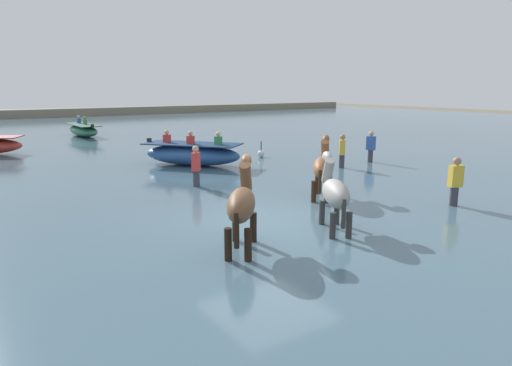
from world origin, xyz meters
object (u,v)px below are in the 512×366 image
(person_spectator_far, at_px, (371,150))
(person_wading_close, at_px, (455,187))
(horse_trailing_grey, at_px, (335,195))
(person_wading_mid, at_px, (196,171))
(person_onlooker_right, at_px, (342,155))
(channel_buoy, at_px, (261,153))
(horse_lead_chestnut, at_px, (323,168))
(horse_flank_bay, at_px, (242,206))
(boat_near_port, at_px, (83,130))
(boat_mid_outer, at_px, (192,154))

(person_spectator_far, bearing_deg, person_wading_close, -119.85)
(horse_trailing_grey, bearing_deg, person_wading_mid, 95.73)
(person_onlooker_right, bearing_deg, channel_buoy, 105.55)
(horse_lead_chestnut, bearing_deg, horse_flank_bay, -151.06)
(channel_buoy, bearing_deg, boat_near_port, 108.55)
(horse_flank_bay, distance_m, person_wading_close, 6.11)
(boat_near_port, height_order, boat_mid_outer, boat_mid_outer)
(boat_near_port, bearing_deg, horse_lead_chestnut, -85.10)
(person_spectator_far, relative_size, channel_buoy, 2.40)
(boat_near_port, distance_m, person_onlooker_right, 17.44)
(horse_lead_chestnut, distance_m, channel_buoy, 7.31)
(person_spectator_far, distance_m, person_onlooker_right, 1.88)
(horse_flank_bay, height_order, person_spectator_far, horse_flank_bay)
(horse_trailing_grey, bearing_deg, channel_buoy, 64.48)
(horse_trailing_grey, distance_m, boat_near_port, 21.88)
(boat_near_port, bearing_deg, boat_mid_outer, -85.56)
(horse_lead_chestnut, bearing_deg, person_wading_close, -48.51)
(boat_mid_outer, distance_m, person_onlooker_right, 5.63)
(boat_mid_outer, bearing_deg, horse_trailing_grey, -96.55)
(horse_flank_bay, height_order, channel_buoy, horse_flank_bay)
(person_onlooker_right, bearing_deg, boat_mid_outer, 140.49)
(horse_lead_chestnut, xyz_separation_m, person_onlooker_right, (3.67, 3.03, -0.32))
(horse_flank_bay, relative_size, channel_buoy, 3.01)
(horse_lead_chestnut, xyz_separation_m, horse_trailing_grey, (-1.69, -2.25, -0.04))
(horse_trailing_grey, xyz_separation_m, person_wading_mid, (-0.54, 5.37, -0.28))
(horse_lead_chestnut, relative_size, person_wading_close, 1.24)
(boat_mid_outer, bearing_deg, horse_lead_chestnut, -84.20)
(horse_flank_bay, xyz_separation_m, person_spectator_far, (9.42, 5.48, -0.34))
(person_wading_mid, bearing_deg, boat_near_port, 88.11)
(person_spectator_far, xyz_separation_m, person_wading_close, (-3.34, -5.81, 0.00))
(horse_trailing_grey, bearing_deg, horse_flank_bay, 177.43)
(boat_mid_outer, distance_m, person_wading_close, 9.53)
(horse_trailing_grey, height_order, person_onlooker_right, horse_trailing_grey)
(horse_flank_bay, xyz_separation_m, boat_mid_outer, (3.22, 8.76, -0.39))
(horse_trailing_grey, distance_m, person_wading_close, 3.90)
(horse_lead_chestnut, distance_m, horse_flank_bay, 4.45)
(person_spectator_far, bearing_deg, horse_trailing_grey, -142.30)
(boat_near_port, distance_m, person_spectator_far, 17.82)
(horse_trailing_grey, xyz_separation_m, channel_buoy, (4.32, 9.04, -0.60))
(horse_flank_bay, height_order, person_wading_mid, horse_flank_bay)
(person_wading_mid, relative_size, channel_buoy, 2.40)
(person_onlooker_right, xyz_separation_m, channel_buoy, (-1.05, 3.76, -0.32))
(horse_lead_chestnut, distance_m, person_onlooker_right, 4.77)
(person_wading_close, distance_m, person_onlooker_right, 5.70)
(horse_lead_chestnut, height_order, person_spectator_far, horse_lead_chestnut)
(person_wading_mid, height_order, person_onlooker_right, same)
(horse_trailing_grey, distance_m, boat_mid_outer, 8.92)
(person_wading_mid, distance_m, person_spectator_far, 7.76)
(horse_trailing_grey, distance_m, horse_flank_bay, 2.21)
(person_wading_mid, bearing_deg, horse_trailing_grey, -84.27)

